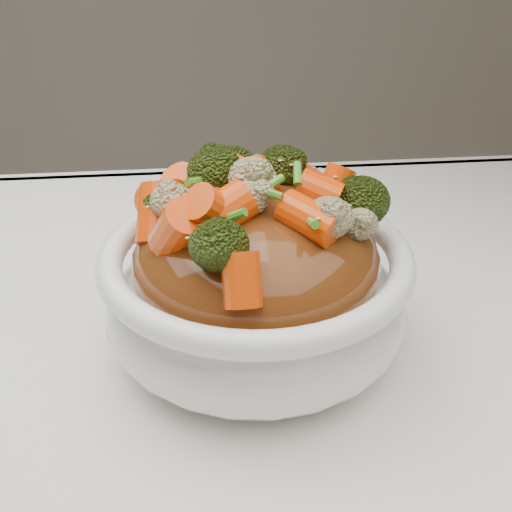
{
  "coord_description": "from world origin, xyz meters",
  "views": [
    {
      "loc": [
        0.02,
        -0.31,
        1.03
      ],
      "look_at": [
        0.05,
        0.05,
        0.83
      ],
      "focal_mm": 42.0,
      "sensor_mm": 36.0,
      "label": 1
    }
  ],
  "objects": [
    {
      "name": "sauce_base",
      "position": [
        0.05,
        0.05,
        0.82
      ],
      "size": [
        0.23,
        0.23,
        0.09
      ],
      "primitive_type": "ellipsoid",
      "rotation": [
        0.0,
        0.0,
        0.42
      ],
      "color": "#622F10",
      "rests_on": "bowl"
    },
    {
      "name": "bowl",
      "position": [
        0.05,
        0.05,
        0.79
      ],
      "size": [
        0.29,
        0.29,
        0.09
      ],
      "primitive_type": null,
      "rotation": [
        0.0,
        0.0,
        0.42
      ],
      "color": "white",
      "rests_on": "tablecloth"
    },
    {
      "name": "tablecloth",
      "position": [
        0.0,
        0.0,
        0.73
      ],
      "size": [
        1.2,
        0.8,
        0.04
      ],
      "primitive_type": "cube",
      "color": "white",
      "rests_on": "dining_table"
    },
    {
      "name": "carrots",
      "position": [
        0.05,
        0.05,
        0.88
      ],
      "size": [
        0.23,
        0.23,
        0.05
      ],
      "primitive_type": null,
      "rotation": [
        0.0,
        0.0,
        0.42
      ],
      "color": "#F84A08",
      "rests_on": "sauce_base"
    },
    {
      "name": "broccoli",
      "position": [
        0.05,
        0.05,
        0.88
      ],
      "size": [
        0.23,
        0.23,
        0.04
      ],
      "primitive_type": null,
      "rotation": [
        0.0,
        0.0,
        0.42
      ],
      "color": "black",
      "rests_on": "sauce_base"
    },
    {
      "name": "scallions",
      "position": [
        0.05,
        0.05,
        0.89
      ],
      "size": [
        0.17,
        0.17,
        0.02
      ],
      "primitive_type": null,
      "rotation": [
        0.0,
        0.0,
        0.42
      ],
      "color": "#439322",
      "rests_on": "sauce_base"
    },
    {
      "name": "sesame_seeds",
      "position": [
        0.05,
        0.05,
        0.89
      ],
      "size": [
        0.21,
        0.21,
        0.01
      ],
      "primitive_type": null,
      "rotation": [
        0.0,
        0.0,
        0.42
      ],
      "color": "beige",
      "rests_on": "sauce_base"
    },
    {
      "name": "cauliflower",
      "position": [
        0.05,
        0.05,
        0.88
      ],
      "size": [
        0.23,
        0.23,
        0.04
      ],
      "primitive_type": null,
      "rotation": [
        0.0,
        0.0,
        0.42
      ],
      "color": "#CBBE8B",
      "rests_on": "sauce_base"
    }
  ]
}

